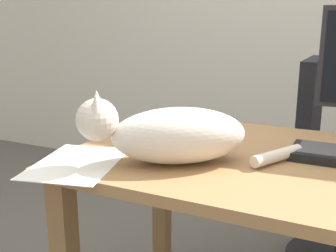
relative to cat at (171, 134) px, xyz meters
name	(u,v)px	position (x,y,z in m)	size (l,w,h in m)	color
desk	(315,200)	(0.36, 0.16, -0.18)	(1.36, 0.73, 0.71)	#9E7247
cat	(171,134)	(0.00, 0.00, 0.00)	(0.53, 0.37, 0.20)	silver
computer_mouse	(159,126)	(-0.17, 0.27, -0.06)	(0.11, 0.06, 0.04)	#333338
paper_sheet	(77,163)	(-0.22, -0.11, -0.08)	(0.21, 0.30, 0.00)	white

